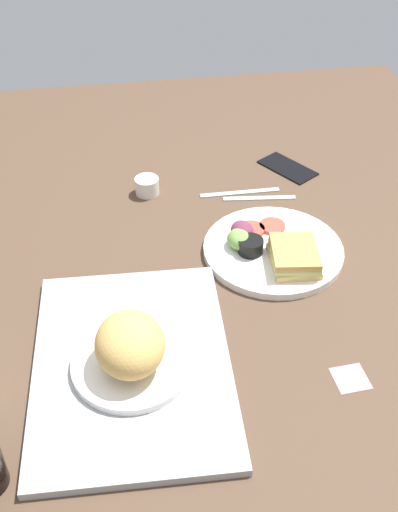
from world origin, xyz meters
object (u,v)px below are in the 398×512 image
object	(u,v)px
cell_phone	(288,167)
fork	(259,198)
sticky_note	(351,378)
knife	(240,192)
plate_with_salad	(272,249)
serving_tray	(132,364)
espresso_cup	(147,186)
bread_plate_near	(131,350)

from	to	relation	value
cell_phone	fork	bearing A→B (deg)	106.72
cell_phone	sticky_note	size ratio (longest dim) A/B	2.57
cell_phone	knife	bearing A→B (deg)	89.22
sticky_note	cell_phone	bearing A→B (deg)	-6.62
fork	knife	size ratio (longest dim) A/B	0.89
plate_with_salad	knife	world-z (taller)	plate_with_salad
plate_with_salad	sticky_note	world-z (taller)	plate_with_salad
fork	knife	world-z (taller)	same
cell_phone	sticky_note	bearing A→B (deg)	140.70
serving_tray	sticky_note	xyz separation A→B (cm)	(-8.44, -35.71, -0.74)
serving_tray	plate_with_salad	world-z (taller)	plate_with_salad
serving_tray	knife	distance (cm)	56.93
plate_with_salad	sticky_note	size ratio (longest dim) A/B	5.17
serving_tray	espresso_cup	size ratio (longest dim) A/B	8.04
espresso_cup	cell_phone	xyz separation A→B (cm)	(5.24, -35.66, -1.60)
bread_plate_near	fork	bearing A→B (deg)	-35.13
bread_plate_near	sticky_note	world-z (taller)	bread_plate_near
bread_plate_near	plate_with_salad	bearing A→B (deg)	-49.18
knife	cell_phone	size ratio (longest dim) A/B	1.32
espresso_cup	sticky_note	xyz separation A→B (cm)	(-60.79, -28.00, -1.94)
bread_plate_near	knife	size ratio (longest dim) A/B	1.07
serving_tray	fork	world-z (taller)	serving_tray
espresso_cup	fork	distance (cm)	26.45
serving_tray	sticky_note	size ratio (longest dim) A/B	8.04
espresso_cup	fork	xyz separation A→B (cm)	(-6.53, -25.58, -1.75)
espresso_cup	cell_phone	bearing A→B (deg)	-81.65
bread_plate_near	knife	distance (cm)	58.53
plate_with_salad	espresso_cup	world-z (taller)	plate_with_salad
fork	knife	bearing A→B (deg)	-30.19
knife	sticky_note	bearing A→B (deg)	97.02
fork	bread_plate_near	bearing A→B (deg)	61.55
knife	espresso_cup	bearing A→B (deg)	-8.68
knife	serving_tray	bearing A→B (deg)	59.65
serving_tray	knife	world-z (taller)	serving_tray
plate_with_salad	knife	xyz separation A→B (cm)	(23.66, 1.59, -1.44)
knife	plate_with_salad	bearing A→B (deg)	94.45
bread_plate_near	fork	world-z (taller)	bread_plate_near
espresso_cup	fork	world-z (taller)	espresso_cup
plate_with_salad	knife	distance (cm)	23.75
cell_phone	sticky_note	world-z (taller)	cell_phone
plate_with_salad	fork	size ratio (longest dim) A/B	1.70
serving_tray	espresso_cup	distance (cm)	52.93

